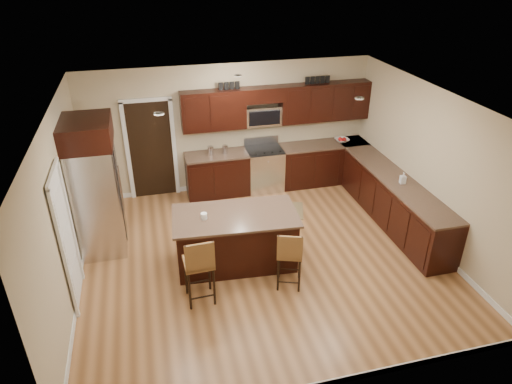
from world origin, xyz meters
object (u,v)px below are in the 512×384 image
object	(u,v)px
refrigerator	(96,186)
stool_left	(199,264)
range	(264,169)
island	(236,240)
stool_right	(290,253)

from	to	relation	value
refrigerator	stool_left	bearing A→B (deg)	-52.51
range	island	world-z (taller)	range
island	refrigerator	world-z (taller)	refrigerator
stool_right	refrigerator	bearing A→B (deg)	166.03
stool_left	refrigerator	size ratio (longest dim) A/B	0.48
stool_right	refrigerator	world-z (taller)	refrigerator
island	stool_left	world-z (taller)	stool_left
refrigerator	stool_right	bearing A→B (deg)	-33.62
stool_left	stool_right	bearing A→B (deg)	-1.99
island	refrigerator	bearing A→B (deg)	158.76
stool_left	refrigerator	bearing A→B (deg)	125.08
island	stool_right	bearing A→B (deg)	-47.49
range	stool_left	xyz separation A→B (m)	(-1.86, -3.33, 0.23)
range	refrigerator	size ratio (longest dim) A/B	0.47
island	stool_left	size ratio (longest dim) A/B	1.85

